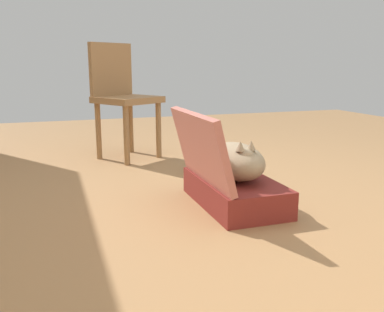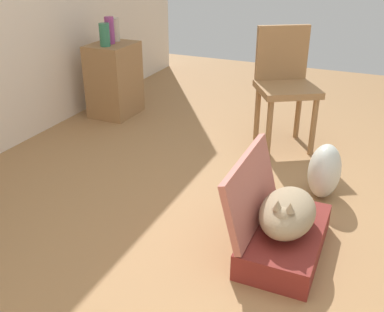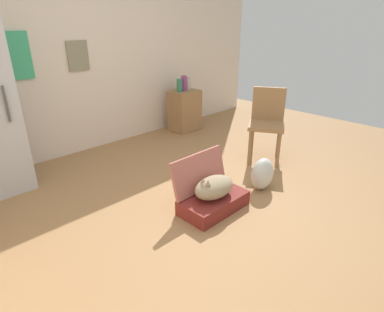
{
  "view_description": "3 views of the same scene",
  "coord_description": "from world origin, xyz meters",
  "px_view_note": "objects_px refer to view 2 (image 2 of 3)",
  "views": [
    {
      "loc": [
        -2.1,
        0.81,
        0.76
      ],
      "look_at": [
        -0.15,
        0.14,
        0.3
      ],
      "focal_mm": 39.01,
      "sensor_mm": 36.0,
      "label": 1
    },
    {
      "loc": [
        -2.1,
        -0.46,
        1.51
      ],
      "look_at": [
        0.07,
        0.49,
        0.37
      ],
      "focal_mm": 42.25,
      "sensor_mm": 36.0,
      "label": 2
    },
    {
      "loc": [
        -2.1,
        -1.87,
        1.71
      ],
      "look_at": [
        0.22,
        0.51,
        0.28
      ],
      "focal_mm": 29.61,
      "sensor_mm": 36.0,
      "label": 3
    }
  ],
  "objects_px": {
    "side_table": "(114,80)",
    "vase_short": "(114,30)",
    "vase_tall": "(105,35)",
    "suitcase_base": "(285,240)",
    "vase_round": "(110,30)",
    "plastic_bag_white": "(324,171)",
    "chair": "(285,82)",
    "cat": "(287,213)"
  },
  "relations": [
    {
      "from": "side_table",
      "to": "vase_short",
      "type": "relative_size",
      "value": 3.23
    },
    {
      "from": "vase_tall",
      "to": "suitcase_base",
      "type": "bearing_deg",
      "value": -124.5
    },
    {
      "from": "side_table",
      "to": "vase_round",
      "type": "distance_m",
      "value": 0.45
    },
    {
      "from": "vase_short",
      "to": "plastic_bag_white",
      "type": "bearing_deg",
      "value": -113.0
    },
    {
      "from": "vase_tall",
      "to": "vase_short",
      "type": "xyz_separation_m",
      "value": [
        0.23,
        0.05,
        0.0
      ]
    },
    {
      "from": "plastic_bag_white",
      "to": "chair",
      "type": "height_order",
      "value": "chair"
    },
    {
      "from": "side_table",
      "to": "chair",
      "type": "distance_m",
      "value": 1.61
    },
    {
      "from": "vase_tall",
      "to": "vase_round",
      "type": "bearing_deg",
      "value": 9.99
    },
    {
      "from": "cat",
      "to": "side_table",
      "type": "relative_size",
      "value": 0.78
    },
    {
      "from": "cat",
      "to": "plastic_bag_white",
      "type": "bearing_deg",
      "value": -7.2
    },
    {
      "from": "vase_short",
      "to": "chair",
      "type": "xyz_separation_m",
      "value": [
        -0.17,
        -1.64,
        -0.25
      ]
    },
    {
      "from": "suitcase_base",
      "to": "vase_round",
      "type": "bearing_deg",
      "value": 53.6
    },
    {
      "from": "vase_tall",
      "to": "side_table",
      "type": "bearing_deg",
      "value": 4.93
    },
    {
      "from": "vase_short",
      "to": "suitcase_base",
      "type": "bearing_deg",
      "value": -128.09
    },
    {
      "from": "suitcase_base",
      "to": "plastic_bag_white",
      "type": "distance_m",
      "value": 0.7
    },
    {
      "from": "suitcase_base",
      "to": "chair",
      "type": "distance_m",
      "value": 1.52
    },
    {
      "from": "plastic_bag_white",
      "to": "side_table",
      "type": "relative_size",
      "value": 0.54
    },
    {
      "from": "plastic_bag_white",
      "to": "vase_short",
      "type": "bearing_deg",
      "value": 67.0
    },
    {
      "from": "suitcase_base",
      "to": "vase_round",
      "type": "relative_size",
      "value": 2.85
    },
    {
      "from": "cat",
      "to": "vase_short",
      "type": "relative_size",
      "value": 2.52
    },
    {
      "from": "cat",
      "to": "vase_round",
      "type": "xyz_separation_m",
      "value": [
        1.47,
        1.98,
        0.54
      ]
    },
    {
      "from": "suitcase_base",
      "to": "cat",
      "type": "bearing_deg",
      "value": 176.72
    },
    {
      "from": "cat",
      "to": "vase_short",
      "type": "bearing_deg",
      "value": 51.8
    },
    {
      "from": "side_table",
      "to": "vase_round",
      "type": "bearing_deg",
      "value": 90.0
    },
    {
      "from": "cat",
      "to": "suitcase_base",
      "type": "bearing_deg",
      "value": -3.28
    },
    {
      "from": "cat",
      "to": "vase_round",
      "type": "relative_size",
      "value": 2.21
    },
    {
      "from": "side_table",
      "to": "vase_short",
      "type": "bearing_deg",
      "value": 17.99
    },
    {
      "from": "suitcase_base",
      "to": "side_table",
      "type": "bearing_deg",
      "value": 53.46
    },
    {
      "from": "vase_round",
      "to": "chair",
      "type": "distance_m",
      "value": 1.64
    },
    {
      "from": "vase_short",
      "to": "vase_round",
      "type": "height_order",
      "value": "vase_round"
    },
    {
      "from": "plastic_bag_white",
      "to": "vase_round",
      "type": "height_order",
      "value": "vase_round"
    },
    {
      "from": "suitcase_base",
      "to": "cat",
      "type": "height_order",
      "value": "cat"
    },
    {
      "from": "suitcase_base",
      "to": "vase_tall",
      "type": "relative_size",
      "value": 3.38
    },
    {
      "from": "side_table",
      "to": "vase_short",
      "type": "distance_m",
      "value": 0.45
    },
    {
      "from": "side_table",
      "to": "vase_round",
      "type": "height_order",
      "value": "vase_round"
    },
    {
      "from": "chair",
      "to": "plastic_bag_white",
      "type": "bearing_deg",
      "value": -88.88
    },
    {
      "from": "cat",
      "to": "chair",
      "type": "xyz_separation_m",
      "value": [
        1.41,
        0.37,
        0.27
      ]
    },
    {
      "from": "vase_tall",
      "to": "vase_short",
      "type": "height_order",
      "value": "vase_short"
    },
    {
      "from": "side_table",
      "to": "chair",
      "type": "relative_size",
      "value": 0.72
    },
    {
      "from": "suitcase_base",
      "to": "vase_short",
      "type": "relative_size",
      "value": 3.24
    },
    {
      "from": "cat",
      "to": "side_table",
      "type": "bearing_deg",
      "value": 53.35
    },
    {
      "from": "vase_short",
      "to": "vase_round",
      "type": "relative_size",
      "value": 0.88
    }
  ]
}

